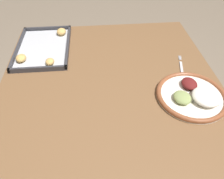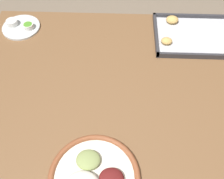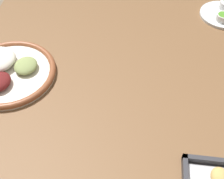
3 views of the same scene
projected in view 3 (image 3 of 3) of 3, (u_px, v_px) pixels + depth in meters
name	position (u px, v px, depth m)	size (l,w,h in m)	color
dining_table	(111.00, 119.00, 0.98)	(1.21, 1.00, 0.71)	brown
dinner_plate	(8.00, 71.00, 0.98)	(0.29, 0.29, 0.05)	white
saucer_plate	(224.00, 13.00, 1.18)	(0.18, 0.18, 0.04)	silver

